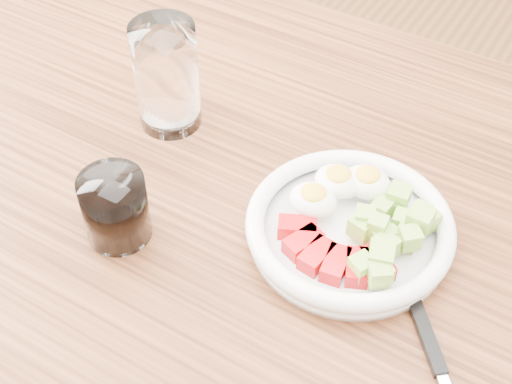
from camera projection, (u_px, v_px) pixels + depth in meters
dining_table at (259, 270)px, 0.91m from camera, size 1.50×0.90×0.77m
bowl at (351, 225)px, 0.80m from camera, size 0.24×0.24×0.06m
fork at (434, 355)px, 0.71m from camera, size 0.15×0.18×0.01m
water_glass at (167, 77)px, 0.91m from camera, size 0.08×0.08×0.15m
coffee_glass at (115, 208)px, 0.80m from camera, size 0.07×0.07×0.09m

